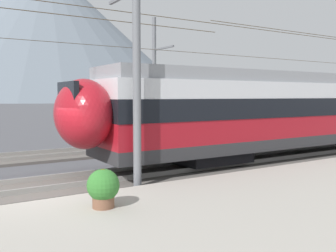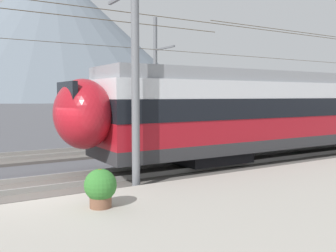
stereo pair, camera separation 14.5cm
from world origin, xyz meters
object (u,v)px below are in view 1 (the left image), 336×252
Objects in this scene: potted_plant_platform_edge at (103,186)px; train_far_track at (334,104)px; catenary_mast_mid at (135,62)px; train_near_platform at (317,109)px; catenary_mast_far_side at (155,78)px.

train_far_track is at bearing 22.83° from potted_plant_platform_edge.
catenary_mast_mid is at bearing -160.10° from train_far_track.
train_far_track is 22.22m from catenary_mast_mid.
potted_plant_platform_edge is (-12.56, -3.62, -1.44)m from train_near_platform.
train_far_track reaches higher than potted_plant_platform_edge.
catenary_mast_far_side is (6.11, 9.37, 0.03)m from catenary_mast_mid.
train_near_platform is 0.63× the size of catenary_mast_far_side.
potted_plant_platform_edge is at bearing -157.17° from train_far_track.
catenary_mast_mid is 4.11m from potted_plant_platform_edge.
catenary_mast_far_side is 43.83× the size of potted_plant_platform_edge.
train_far_track is at bearing -7.07° from catenary_mast_far_side.
catenary_mast_far_side reaches higher than train_far_track.
catenary_mast_far_side reaches higher than catenary_mast_mid.
train_near_platform is at bearing 8.56° from catenary_mast_mid.
catenary_mast_mid is 1.00× the size of catenary_mast_far_side.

